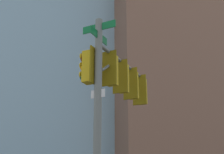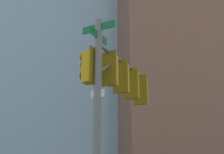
% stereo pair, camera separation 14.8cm
% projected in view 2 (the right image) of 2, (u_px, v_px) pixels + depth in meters
% --- Properties ---
extents(signal_pole_assembly, '(3.26, 3.27, 7.05)m').
position_uv_depth(signal_pole_assembly, '(115.00, 92.00, 11.04)').
color(signal_pole_assembly, slate).
rests_on(signal_pole_assembly, ground_plane).
extents(building_brick_midblock, '(23.59, 16.03, 38.60)m').
position_uv_depth(building_brick_midblock, '(157.00, 61.00, 46.17)').
color(building_brick_midblock, '#845B47').
rests_on(building_brick_midblock, ground_plane).
extents(building_brick_farside, '(21.09, 17.27, 41.08)m').
position_uv_depth(building_brick_farside, '(163.00, 83.00, 58.84)').
color(building_brick_farside, '#845B47').
rests_on(building_brick_farside, ground_plane).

